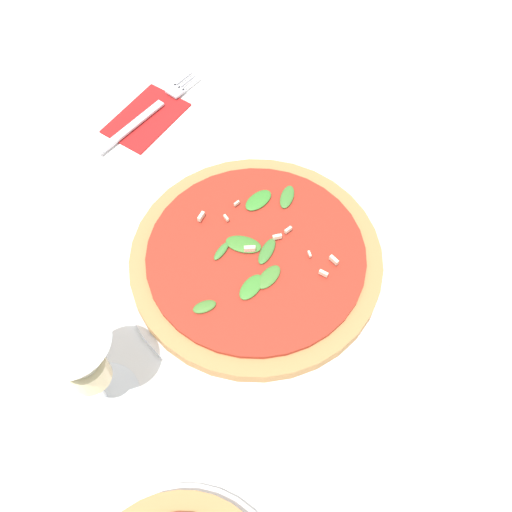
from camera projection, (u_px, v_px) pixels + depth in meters
ground_plane at (278, 261)px, 0.80m from camera, size 6.00×6.00×0.00m
pizza_arugula_main at (256, 261)px, 0.78m from camera, size 0.35×0.35×0.05m
wine_glass at (82, 362)px, 0.61m from camera, size 0.08×0.08×0.16m
napkin at (146, 117)px, 0.93m from camera, size 0.13×0.09×0.01m
fork at (149, 112)px, 0.93m from camera, size 0.22×0.05×0.00m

